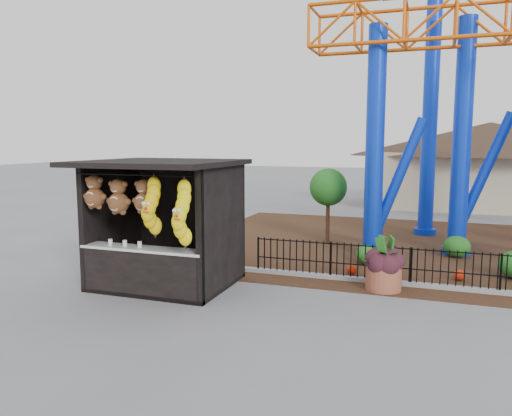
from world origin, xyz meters
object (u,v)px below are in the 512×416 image
(terracotta_planter, at_px, (383,278))
(potted_plant, at_px, (380,269))
(prize_booth, at_px, (160,226))
(roller_coaster, at_px, (504,49))

(terracotta_planter, distance_m, potted_plant, 0.23)
(prize_booth, distance_m, roller_coaster, 11.98)
(potted_plant, bearing_deg, prize_booth, -171.48)
(prize_booth, bearing_deg, terracotta_planter, 17.02)
(roller_coaster, bearing_deg, potted_plant, -117.66)
(roller_coaster, height_order, terracotta_planter, roller_coaster)
(prize_booth, xyz_separation_m, terracotta_planter, (5.18, 1.58, -1.24))
(prize_booth, relative_size, terracotta_planter, 4.11)
(terracotta_planter, xyz_separation_m, potted_plant, (-0.08, 0.02, 0.22))
(terracotta_planter, bearing_deg, prize_booth, -162.98)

